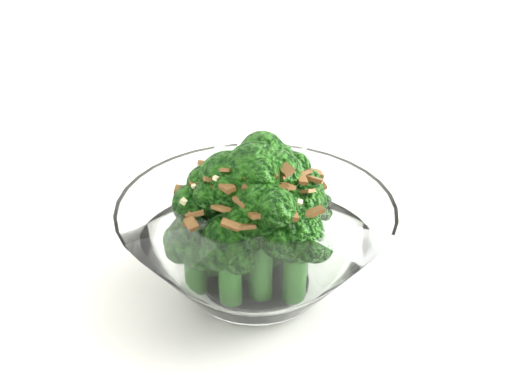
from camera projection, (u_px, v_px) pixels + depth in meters
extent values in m
cube|color=white|center=(371.00, 195.00, 0.67)|extent=(1.33, 1.01, 0.04)
cylinder|color=white|center=(256.00, 286.00, 0.51)|extent=(0.08, 0.08, 0.01)
cylinder|color=#235D18|center=(256.00, 235.00, 0.49)|extent=(0.02, 0.02, 0.07)
sphere|color=#205F11|center=(256.00, 175.00, 0.46)|extent=(0.04, 0.04, 0.04)
cylinder|color=#235D18|center=(270.00, 224.00, 0.51)|extent=(0.02, 0.02, 0.07)
sphere|color=#205F11|center=(271.00, 170.00, 0.48)|extent=(0.04, 0.04, 0.04)
cylinder|color=#235D18|center=(230.00, 236.00, 0.50)|extent=(0.02, 0.02, 0.06)
sphere|color=#205F11|center=(229.00, 182.00, 0.47)|extent=(0.04, 0.04, 0.04)
cylinder|color=#235D18|center=(261.00, 260.00, 0.47)|extent=(0.02, 0.02, 0.06)
sphere|color=#205F11|center=(261.00, 208.00, 0.45)|extent=(0.04, 0.04, 0.04)
cylinder|color=#235D18|center=(298.00, 246.00, 0.50)|extent=(0.02, 0.02, 0.05)
sphere|color=#205F11|center=(300.00, 204.00, 0.48)|extent=(0.04, 0.04, 0.04)
cylinder|color=#235D18|center=(211.00, 244.00, 0.50)|extent=(0.02, 0.02, 0.05)
sphere|color=#205F11|center=(210.00, 204.00, 0.49)|extent=(0.04, 0.04, 0.04)
cylinder|color=#235D18|center=(295.00, 275.00, 0.47)|extent=(0.02, 0.02, 0.04)
sphere|color=#205F11|center=(296.00, 235.00, 0.46)|extent=(0.04, 0.04, 0.04)
cylinder|color=#235D18|center=(230.00, 278.00, 0.47)|extent=(0.02, 0.02, 0.04)
sphere|color=#205F11|center=(229.00, 240.00, 0.46)|extent=(0.04, 0.04, 0.04)
cylinder|color=#235D18|center=(302.00, 233.00, 0.53)|extent=(0.02, 0.02, 0.04)
sphere|color=#205F11|center=(303.00, 202.00, 0.51)|extent=(0.03, 0.03, 0.03)
cylinder|color=#235D18|center=(196.00, 271.00, 0.49)|extent=(0.02, 0.02, 0.03)
sphere|color=#205F11|center=(194.00, 239.00, 0.47)|extent=(0.04, 0.04, 0.04)
cylinder|color=#235D18|center=(254.00, 226.00, 0.53)|extent=(0.02, 0.02, 0.04)
sphere|color=#205F11|center=(254.00, 195.00, 0.52)|extent=(0.03, 0.03, 0.03)
cylinder|color=#235D18|center=(250.00, 228.00, 0.52)|extent=(0.02, 0.02, 0.05)
sphere|color=#205F11|center=(250.00, 189.00, 0.50)|extent=(0.04, 0.04, 0.04)
cube|color=brown|center=(208.00, 179.00, 0.46)|extent=(0.01, 0.01, 0.01)
cube|color=brown|center=(205.00, 180.00, 0.47)|extent=(0.01, 0.01, 0.01)
cube|color=brown|center=(320.00, 183.00, 0.49)|extent=(0.01, 0.01, 0.01)
cube|color=brown|center=(254.00, 159.00, 0.51)|extent=(0.01, 0.01, 0.01)
cube|color=brown|center=(195.00, 214.00, 0.45)|extent=(0.01, 0.01, 0.01)
cube|color=brown|center=(243.00, 157.00, 0.48)|extent=(0.01, 0.01, 0.01)
cube|color=brown|center=(293.00, 165.00, 0.48)|extent=(0.01, 0.01, 0.00)
cube|color=brown|center=(203.00, 169.00, 0.49)|extent=(0.01, 0.01, 0.01)
cube|color=brown|center=(266.00, 155.00, 0.50)|extent=(0.01, 0.01, 0.01)
cube|color=brown|center=(213.00, 172.00, 0.48)|extent=(0.01, 0.01, 0.01)
cube|color=brown|center=(284.00, 168.00, 0.45)|extent=(0.01, 0.02, 0.01)
cube|color=brown|center=(287.00, 215.00, 0.44)|extent=(0.01, 0.01, 0.01)
cube|color=brown|center=(287.00, 186.00, 0.45)|extent=(0.01, 0.01, 0.01)
cube|color=brown|center=(304.00, 172.00, 0.47)|extent=(0.01, 0.01, 0.00)
cube|color=brown|center=(266.00, 148.00, 0.47)|extent=(0.01, 0.01, 0.00)
cube|color=brown|center=(189.00, 220.00, 0.45)|extent=(0.01, 0.01, 0.01)
cube|color=brown|center=(255.00, 163.00, 0.52)|extent=(0.01, 0.01, 0.00)
cube|color=brown|center=(261.00, 159.00, 0.50)|extent=(0.01, 0.01, 0.01)
cube|color=brown|center=(277.00, 199.00, 0.44)|extent=(0.01, 0.01, 0.01)
cube|color=brown|center=(301.00, 178.00, 0.46)|extent=(0.01, 0.01, 0.01)
cube|color=brown|center=(281.00, 189.00, 0.44)|extent=(0.01, 0.01, 0.00)
cube|color=brown|center=(246.00, 174.00, 0.45)|extent=(0.01, 0.01, 0.00)
cube|color=brown|center=(271.00, 201.00, 0.44)|extent=(0.01, 0.01, 0.01)
cube|color=brown|center=(266.00, 159.00, 0.49)|extent=(0.01, 0.01, 0.01)
cube|color=brown|center=(284.00, 174.00, 0.45)|extent=(0.01, 0.01, 0.00)
cube|color=brown|center=(251.00, 188.00, 0.44)|extent=(0.01, 0.01, 0.00)
cube|color=brown|center=(227.00, 188.00, 0.45)|extent=(0.01, 0.01, 0.00)
cube|color=brown|center=(292.00, 163.00, 0.47)|extent=(0.01, 0.01, 0.01)
cube|color=brown|center=(241.00, 202.00, 0.44)|extent=(0.01, 0.01, 0.01)
cube|color=brown|center=(183.00, 191.00, 0.48)|extent=(0.01, 0.01, 0.01)
cube|color=brown|center=(231.00, 225.00, 0.43)|extent=(0.01, 0.01, 0.01)
cube|color=brown|center=(250.00, 149.00, 0.47)|extent=(0.01, 0.01, 0.01)
cube|color=brown|center=(229.00, 165.00, 0.51)|extent=(0.01, 0.01, 0.00)
cube|color=brown|center=(256.00, 154.00, 0.49)|extent=(0.01, 0.01, 0.01)
cube|color=brown|center=(222.00, 163.00, 0.51)|extent=(0.01, 0.01, 0.00)
cube|color=brown|center=(271.00, 161.00, 0.51)|extent=(0.01, 0.01, 0.01)
cube|color=brown|center=(314.00, 212.00, 0.45)|extent=(0.01, 0.01, 0.01)
cube|color=brown|center=(308.00, 191.00, 0.46)|extent=(0.01, 0.01, 0.01)
cube|color=brown|center=(211.00, 185.00, 0.46)|extent=(0.01, 0.01, 0.00)
cube|color=brown|center=(258.00, 165.00, 0.45)|extent=(0.01, 0.01, 0.01)
cube|color=brown|center=(314.00, 179.00, 0.47)|extent=(0.01, 0.01, 0.01)
cube|color=brown|center=(235.00, 156.00, 0.49)|extent=(0.01, 0.01, 0.01)
cube|color=brown|center=(245.00, 227.00, 0.43)|extent=(0.01, 0.01, 0.01)
cube|color=brown|center=(191.00, 224.00, 0.44)|extent=(0.01, 0.01, 0.01)
cube|color=brown|center=(272.00, 170.00, 0.45)|extent=(0.01, 0.01, 0.01)
cube|color=brown|center=(271.00, 158.00, 0.50)|extent=(0.01, 0.01, 0.01)
cube|color=brown|center=(215.00, 166.00, 0.49)|extent=(0.01, 0.01, 0.01)
cube|color=brown|center=(228.00, 170.00, 0.45)|extent=(0.01, 0.01, 0.01)
cube|color=brown|center=(279.00, 157.00, 0.49)|extent=(0.01, 0.01, 0.00)
cube|color=brown|center=(229.00, 160.00, 0.51)|extent=(0.01, 0.01, 0.01)
cube|color=brown|center=(318.00, 174.00, 0.49)|extent=(0.01, 0.01, 0.01)
cube|color=brown|center=(253.00, 214.00, 0.43)|extent=(0.01, 0.01, 0.01)
cube|color=brown|center=(221.00, 208.00, 0.44)|extent=(0.01, 0.01, 0.01)
cube|color=brown|center=(199.00, 184.00, 0.47)|extent=(0.01, 0.01, 0.00)
cube|color=brown|center=(199.00, 174.00, 0.50)|extent=(0.01, 0.01, 0.01)
cube|color=beige|center=(267.00, 157.00, 0.45)|extent=(0.00, 0.00, 0.00)
cube|color=beige|center=(274.00, 157.00, 0.50)|extent=(0.01, 0.01, 0.01)
cube|color=beige|center=(194.00, 186.00, 0.47)|extent=(0.00, 0.00, 0.00)
cube|color=beige|center=(296.00, 168.00, 0.47)|extent=(0.01, 0.01, 0.00)
cube|color=beige|center=(252.00, 148.00, 0.46)|extent=(0.00, 0.00, 0.00)
cube|color=beige|center=(263.00, 168.00, 0.45)|extent=(0.00, 0.01, 0.00)
cube|color=beige|center=(300.00, 202.00, 0.45)|extent=(0.00, 0.00, 0.00)
cube|color=beige|center=(216.00, 178.00, 0.45)|extent=(0.00, 0.00, 0.00)
cube|color=beige|center=(309.00, 171.00, 0.49)|extent=(0.01, 0.01, 0.00)
cube|color=beige|center=(267.00, 160.00, 0.51)|extent=(0.00, 0.00, 0.00)
cube|color=beige|center=(276.00, 155.00, 0.50)|extent=(0.00, 0.00, 0.00)
cube|color=beige|center=(212.00, 164.00, 0.49)|extent=(0.00, 0.00, 0.00)
cube|color=beige|center=(184.00, 201.00, 0.46)|extent=(0.01, 0.01, 0.00)
cube|color=beige|center=(279.00, 194.00, 0.44)|extent=(0.00, 0.00, 0.00)
cube|color=beige|center=(268.00, 149.00, 0.48)|extent=(0.01, 0.01, 0.01)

